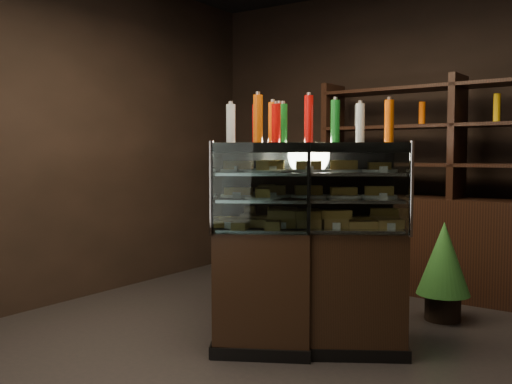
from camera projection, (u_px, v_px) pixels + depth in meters
ground at (318, 357)px, 3.63m from camera, size 5.00×5.00×0.00m
room_shell at (320, 49)px, 3.51m from camera, size 5.02×5.02×3.01m
display_case at (287, 273)px, 3.99m from camera, size 1.66×1.41×1.38m
food_display at (287, 191)px, 3.94m from camera, size 1.29×1.11×0.43m
bottles_top at (288, 123)px, 3.92m from camera, size 1.13×0.97×0.30m
potted_conifer at (444, 257)px, 4.42m from camera, size 0.41×0.41×0.88m
back_shelving at (455, 232)px, 5.12m from camera, size 2.61×0.57×2.00m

